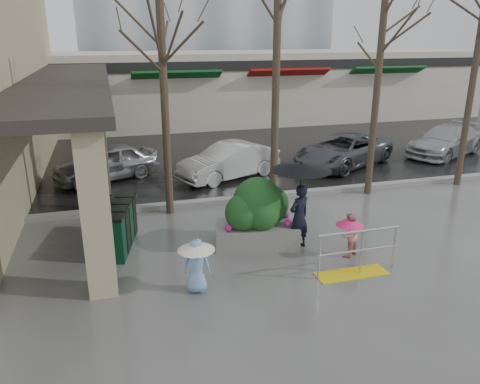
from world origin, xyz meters
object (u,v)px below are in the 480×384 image
child_pink (349,232)px  car_d (446,141)px  child_blue (197,260)px  planter (258,214)px  car_c (343,150)px  car_b (229,161)px  car_a (106,163)px  tree_mideast (382,38)px  tree_west (161,29)px  woman (300,192)px  news_boxes (122,226)px  handrail (355,258)px  tree_midwest (277,24)px

child_pink → car_d: car_d is taller
child_pink → child_blue: 3.76m
planter → car_c: planter is taller
car_b → car_d: (9.85, 0.79, 0.00)m
car_a → tree_mideast: bearing=42.1°
child_blue → car_d: size_ratio=0.26×
tree_west → car_a: size_ratio=1.84×
child_blue → car_a: (-1.66, 8.47, -0.07)m
woman → planter: (-0.92, 0.41, -0.60)m
tree_mideast → woman: bearing=-139.8°
child_blue → news_boxes: (-1.36, 2.57, -0.15)m
handrail → car_c: 9.00m
handrail → tree_west: size_ratio=0.28×
tree_midwest → car_c: size_ratio=1.54×
tree_mideast → child_blue: size_ratio=5.70×
handrail → news_boxes: 5.56m
planter → car_b: bearing=82.4°
tree_mideast → planter: bearing=-149.2°
handrail → tree_mideast: size_ratio=0.29×
tree_mideast → car_a: 10.04m
car_a → car_b: 4.38m
tree_midwest → woman: (-0.51, -3.23, -3.80)m
tree_midwest → news_boxes: bearing=-156.7°
woman → car_a: bearing=-80.9°
handrail → planter: planter is taller
handrail → tree_west: bearing=125.0°
news_boxes → handrail: bearing=-17.6°
child_blue → news_boxes: size_ratio=0.56×
tree_west → tree_midwest: 3.20m
child_pink → child_blue: bearing=-22.2°
car_d → car_a: bearing=-115.5°
planter → tree_mideast: bearing=30.8°
woman → child_blue: (-2.76, -1.34, -0.73)m
child_blue → news_boxes: 2.91m
planter → news_boxes: bearing=165.6°
handrail → news_boxes: news_boxes is taller
tree_midwest → tree_mideast: (3.30, -0.00, -0.37)m
car_c → tree_midwest: bearing=-79.3°
woman → car_d: 11.93m
child_blue → car_d: car_d is taller
tree_mideast → car_c: bearing=76.3°
news_boxes → car_b: size_ratio=0.53×
tree_west → child_blue: (-0.07, -4.57, -4.38)m
tree_midwest → woman: size_ratio=3.19×
planter → car_b: 5.77m
child_blue → planter: size_ratio=0.52×
child_blue → car_b: (2.60, 7.46, -0.07)m
child_pink → car_b: car_b is taller
news_boxes → car_d: bearing=35.1°
child_pink → planter: size_ratio=0.49×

